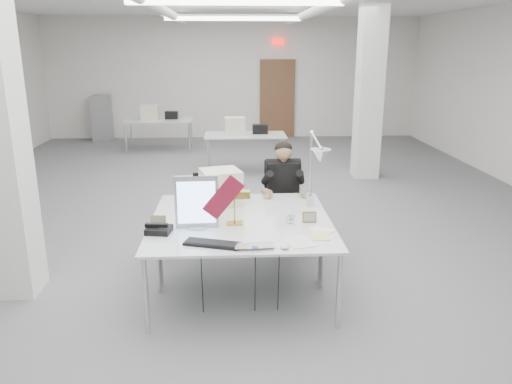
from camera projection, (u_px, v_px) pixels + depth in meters
The scene contains 23 objects.
room_shell at pixel (239, 102), 6.86m from camera, with size 10.04×14.04×3.24m.
desk_main at pixel (242, 237), 4.60m from camera, with size 1.80×0.90×0.03m, color silver.
desk_second at pixel (240, 207), 5.47m from camera, with size 1.80×0.90×0.03m, color silver.
bg_desk_a at pixel (245, 135), 9.89m from camera, with size 1.60×0.80×0.03m, color silver.
bg_desk_b at pixel (159, 120), 11.90m from camera, with size 1.60×0.80×0.03m, color silver.
filing_cabinet at pixel (102, 118), 13.24m from camera, with size 0.45×0.55×1.20m, color gray.
office_chair at pixel (282, 202), 6.21m from camera, with size 0.56×0.56×1.15m, color black, non-canonical shape.
seated_person at pixel (283, 177), 6.07m from camera, with size 0.49×0.61×0.91m, color black, non-canonical shape.
monitor at pixel (197, 202), 4.74m from camera, with size 0.41×0.04×0.51m, color #A2A2A6.
pennant at pixel (223, 197), 4.70m from camera, with size 0.43×0.01×0.18m, color maroon.
keyboard at pixel (212, 244), 4.38m from camera, with size 0.49×0.16×0.02m, color black.
laptop at pixel (255, 249), 4.27m from camera, with size 0.35×0.22×0.03m, color #A7A6AB.
mouse at pixel (285, 248), 4.28m from camera, with size 0.08×0.05×0.03m, color #B2B2B7.
bankers_lamp at pixel (234, 207), 4.84m from camera, with size 0.31×0.12×0.35m, color gold, non-canonical shape.
desk_phone at pixel (159, 230), 4.66m from camera, with size 0.22×0.20×0.06m, color black.
picture_frame_left at pixel (158, 221), 4.80m from camera, with size 0.15×0.01×0.12m, color tan.
picture_frame_right at pixel (309, 217), 4.93m from camera, with size 0.14×0.01×0.11m, color olive.
desk_clock at pixel (291, 219), 4.90m from camera, with size 0.09×0.09×0.03m, color silver.
paper_stack_a at pixel (299, 241), 4.45m from camera, with size 0.22×0.31×0.01m, color silver.
paper_stack_b at pixel (321, 236), 4.58m from camera, with size 0.16×0.22×0.01m, color #E8DE8B.
paper_stack_c at pixel (322, 230), 4.72m from camera, with size 0.22×0.15×0.01m, color white.
beige_monitor at pixel (221, 187), 5.48m from camera, with size 0.41×0.38×0.38m, color beige.
architect_lamp at pixel (315, 172), 5.13m from camera, with size 0.23×0.67×0.86m, color silver, non-canonical shape.
Camera 1 is at (-0.09, -6.80, 2.43)m, focal length 35.00 mm.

